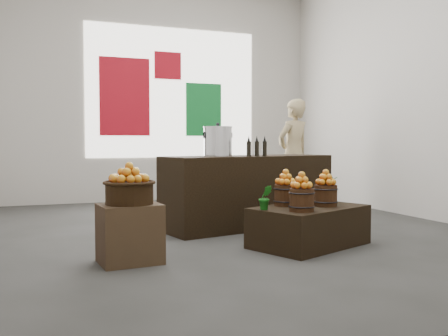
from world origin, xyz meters
name	(u,v)px	position (x,y,z in m)	size (l,w,h in m)	color
ground	(224,231)	(0.00, 0.00, 0.00)	(7.00, 7.00, 0.00)	#383835
back_wall	(157,92)	(0.00, 3.50, 2.00)	(6.00, 0.04, 4.00)	beige
back_opening	(173,93)	(0.30, 3.48, 2.00)	(3.20, 0.02, 2.40)	white
deco_red_left	(125,97)	(-0.60, 3.47, 1.90)	(0.90, 0.04, 1.40)	#AA0D1B
deco_green_right	(204,110)	(0.90, 3.47, 1.70)	(0.70, 0.04, 1.00)	#12742D
deco_red_upper	(168,66)	(0.20, 3.47, 2.50)	(0.50, 0.04, 0.50)	#AA0D1B
crate	(130,233)	(-1.35, -1.18, 0.27)	(0.53, 0.43, 0.53)	#4E3B24
wicker_basket	(129,193)	(-1.35, -1.18, 0.63)	(0.42, 0.42, 0.19)	black
apples_in_basket	(129,173)	(-1.35, -1.18, 0.81)	(0.33, 0.33, 0.18)	#AE050D
display_table	(309,226)	(0.52, -1.11, 0.21)	(1.19, 0.73, 0.41)	black
apple_bucket_front_left	(302,200)	(0.27, -1.39, 0.52)	(0.24, 0.24, 0.22)	#3A1F0F
apples_in_bucket_front_left	(302,180)	(0.27, -1.39, 0.71)	(0.18, 0.18, 0.16)	#AE050D
apple_bucket_front_right	(326,196)	(0.70, -1.14, 0.52)	(0.24, 0.24, 0.22)	#3A1F0F
apples_in_bucket_front_right	(326,177)	(0.70, -1.14, 0.71)	(0.18, 0.18, 0.16)	#AE050D
apple_bucket_rear	(286,195)	(0.33, -0.95, 0.52)	(0.24, 0.24, 0.22)	#3A1F0F
apples_in_bucket_rear	(286,177)	(0.33, -0.95, 0.71)	(0.18, 0.18, 0.16)	#AE050D
herb_garnish_right	(325,190)	(0.86, -0.88, 0.56)	(0.26, 0.23, 0.29)	#156416
herb_garnish_left	(265,197)	(-0.01, -1.18, 0.54)	(0.14, 0.11, 0.25)	#156416
counter	(248,191)	(0.39, 0.18, 0.45)	(2.22, 0.71, 0.91)	black
stock_pot_left	(218,142)	(-0.05, 0.09, 1.08)	(0.34, 0.34, 0.34)	silver
oil_cruets	(259,146)	(0.44, -0.04, 1.04)	(0.24, 0.06, 0.25)	black
shopper	(293,153)	(1.88, 1.70, 0.90)	(0.65, 0.43, 1.79)	tan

